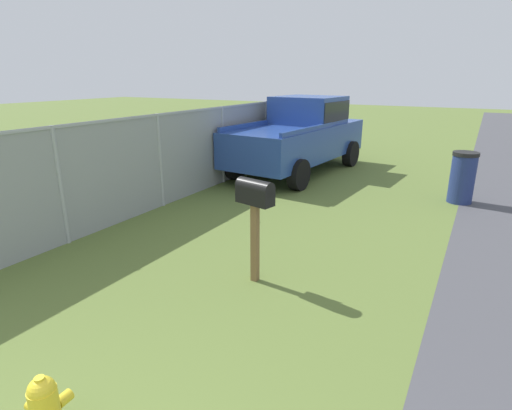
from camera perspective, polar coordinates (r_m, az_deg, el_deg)
The scene contains 5 objects.
mailbox at distance 5.21m, azimuth -0.15°, elevation 0.62°, with size 0.30×0.54×1.41m.
pickup_truck at distance 11.80m, azimuth 6.26°, elevation 9.98°, with size 5.20×2.50×2.09m.
trash_bin at distance 9.86m, azimuth 26.86°, elevation 3.45°, with size 0.53×0.53×1.11m.
fence_section at distance 10.51m, azimuth -4.68°, elevation 8.70°, with size 14.05×0.07×1.93m.
litter_can_near_hydrant at distance 7.71m, azimuth -0.08°, elevation -2.24°, with size 0.07×0.07×0.12m, color silver.
Camera 1 is at (0.16, -2.03, 2.65)m, focal length 28.66 mm.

